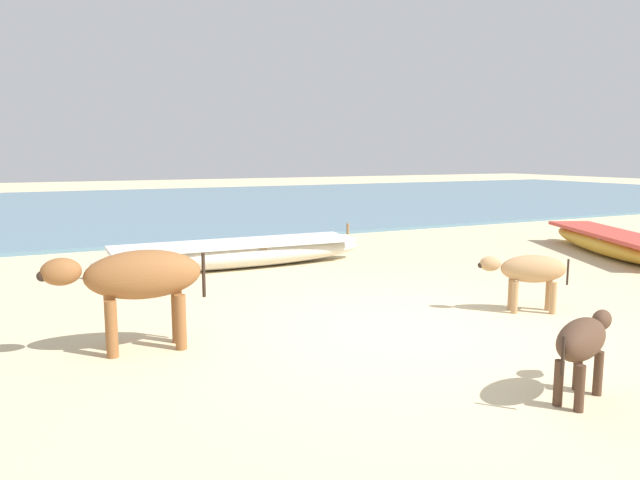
{
  "coord_description": "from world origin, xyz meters",
  "views": [
    {
      "loc": [
        -3.63,
        -5.25,
        1.93
      ],
      "look_at": [
        0.39,
        2.93,
        0.6
      ],
      "focal_mm": 33.21,
      "sensor_mm": 36.0,
      "label": 1
    }
  ],
  "objects": [
    {
      "name": "cow_adult_brown",
      "position": [
        -2.73,
        0.61,
        0.72
      ],
      "size": [
        1.55,
        0.53,
        1.0
      ],
      "rotation": [
        0.0,
        0.0,
        3.06
      ],
      "color": "brown",
      "rests_on": "ground"
    },
    {
      "name": "calf_near_dark",
      "position": [
        0.19,
        -2.14,
        0.47
      ],
      "size": [
        0.98,
        0.56,
        0.66
      ],
      "rotation": [
        0.0,
        0.0,
        0.38
      ],
      "color": "#4C3323",
      "rests_on": "ground"
    },
    {
      "name": "ground",
      "position": [
        0.0,
        0.0,
        0.0
      ],
      "size": [
        80.0,
        80.0,
        0.0
      ],
      "primitive_type": "plane",
      "color": "beige"
    },
    {
      "name": "fishing_boat_4",
      "position": [
        -0.52,
        4.34,
        0.25
      ],
      "size": [
        4.72,
        0.97,
        0.65
      ],
      "rotation": [
        0.0,
        0.0,
        6.27
      ],
      "color": "beige",
      "rests_on": "ground"
    },
    {
      "name": "fishing_boat_3",
      "position": [
        6.33,
        2.37,
        0.25
      ],
      "size": [
        2.61,
        4.23,
        0.65
      ],
      "rotation": [
        0.0,
        0.0,
        4.28
      ],
      "color": "gold",
      "rests_on": "ground"
    },
    {
      "name": "sea_water",
      "position": [
        0.0,
        17.24,
        0.04
      ],
      "size": [
        60.0,
        20.0,
        0.08
      ],
      "primitive_type": "cube",
      "color": "slate",
      "rests_on": "ground"
    },
    {
      "name": "calf_far_tan",
      "position": [
        1.8,
        -0.01,
        0.51
      ],
      "size": [
        1.02,
        0.72,
        0.71
      ],
      "rotation": [
        0.0,
        0.0,
        2.63
      ],
      "color": "tan",
      "rests_on": "ground"
    }
  ]
}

